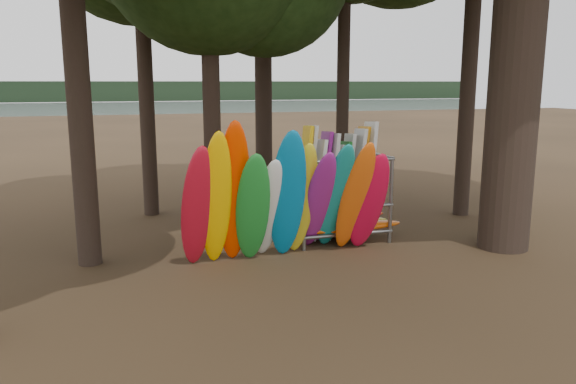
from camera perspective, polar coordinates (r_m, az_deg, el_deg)
name	(u,v)px	position (r m, az deg, el deg)	size (l,w,h in m)	color
ground	(335,269)	(11.90, 4.76, -7.81)	(120.00, 120.00, 0.00)	#47331E
lake	(149,114)	(70.66, -13.93, 7.67)	(160.00, 160.00, 0.00)	gray
far_shore	(133,91)	(120.51, -15.49, 9.84)	(160.00, 4.00, 4.00)	black
kayak_row	(287,201)	(12.07, -0.15, -0.95)	(4.66, 2.09, 3.26)	#AE0E21
storage_rack	(336,199)	(13.96, 4.91, -0.70)	(3.16, 1.61, 2.91)	slate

